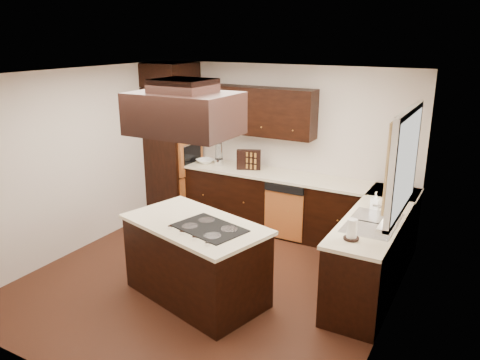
# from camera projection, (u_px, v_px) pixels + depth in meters

# --- Properties ---
(floor) EXTENTS (4.20, 4.20, 0.02)m
(floor) POSITION_uv_depth(u_px,v_px,m) (210.00, 280.00, 5.82)
(floor) COLOR #532A19
(floor) RESTS_ON ground
(ceiling) EXTENTS (4.20, 4.20, 0.02)m
(ceiling) POSITION_uv_depth(u_px,v_px,m) (205.00, 73.00, 5.06)
(ceiling) COLOR silver
(ceiling) RESTS_ON ground
(wall_back) EXTENTS (4.20, 0.02, 2.50)m
(wall_back) POSITION_uv_depth(u_px,v_px,m) (282.00, 147.00, 7.20)
(wall_back) COLOR beige
(wall_back) RESTS_ON ground
(wall_front) EXTENTS (4.20, 0.02, 2.50)m
(wall_front) POSITION_uv_depth(u_px,v_px,m) (62.00, 256.00, 3.68)
(wall_front) COLOR beige
(wall_front) RESTS_ON ground
(wall_left) EXTENTS (0.02, 4.20, 2.50)m
(wall_left) POSITION_uv_depth(u_px,v_px,m) (78.00, 161.00, 6.42)
(wall_left) COLOR beige
(wall_left) RESTS_ON ground
(wall_right) EXTENTS (0.02, 4.20, 2.50)m
(wall_right) POSITION_uv_depth(u_px,v_px,m) (393.00, 217.00, 4.46)
(wall_right) COLOR beige
(wall_right) RESTS_ON ground
(oven_column) EXTENTS (0.65, 0.75, 2.12)m
(oven_column) POSITION_uv_depth(u_px,v_px,m) (174.00, 151.00, 7.74)
(oven_column) COLOR black
(oven_column) RESTS_ON floor
(wall_oven_face) EXTENTS (0.05, 0.62, 0.78)m
(wall_oven_face) POSITION_uv_depth(u_px,v_px,m) (191.00, 150.00, 7.56)
(wall_oven_face) COLOR #C4682E
(wall_oven_face) RESTS_ON oven_column
(base_cabinets_back) EXTENTS (2.93, 0.60, 0.88)m
(base_cabinets_back) POSITION_uv_depth(u_px,v_px,m) (274.00, 203.00, 7.17)
(base_cabinets_back) COLOR black
(base_cabinets_back) RESTS_ON floor
(base_cabinets_right) EXTENTS (0.60, 2.40, 0.88)m
(base_cabinets_right) POSITION_uv_depth(u_px,v_px,m) (376.00, 250.00, 5.60)
(base_cabinets_right) COLOR black
(base_cabinets_right) RESTS_ON floor
(countertop_back) EXTENTS (2.93, 0.63, 0.04)m
(countertop_back) POSITION_uv_depth(u_px,v_px,m) (274.00, 175.00, 7.02)
(countertop_back) COLOR #F8EBC5
(countertop_back) RESTS_ON base_cabinets_back
(countertop_right) EXTENTS (0.63, 2.40, 0.04)m
(countertop_right) POSITION_uv_depth(u_px,v_px,m) (378.00, 215.00, 5.47)
(countertop_right) COLOR #F8EBC5
(countertop_right) RESTS_ON base_cabinets_right
(upper_cabinets) EXTENTS (2.00, 0.34, 0.72)m
(upper_cabinets) POSITION_uv_depth(u_px,v_px,m) (252.00, 111.00, 7.08)
(upper_cabinets) COLOR black
(upper_cabinets) RESTS_ON wall_back
(dishwasher_front) EXTENTS (0.60, 0.05, 0.72)m
(dishwasher_front) POSITION_uv_depth(u_px,v_px,m) (284.00, 215.00, 6.80)
(dishwasher_front) COLOR #C4682E
(dishwasher_front) RESTS_ON floor
(window_frame) EXTENTS (0.06, 1.32, 1.12)m
(window_frame) POSITION_uv_depth(u_px,v_px,m) (404.00, 163.00, 4.82)
(window_frame) COLOR white
(window_frame) RESTS_ON wall_right
(window_pane) EXTENTS (0.00, 1.20, 1.00)m
(window_pane) POSITION_uv_depth(u_px,v_px,m) (407.00, 163.00, 4.81)
(window_pane) COLOR white
(window_pane) RESTS_ON wall_right
(curtain_left) EXTENTS (0.02, 0.34, 0.90)m
(curtain_left) POSITION_uv_depth(u_px,v_px,m) (390.00, 167.00, 4.48)
(curtain_left) COLOR beige
(curtain_left) RESTS_ON wall_right
(curtain_right) EXTENTS (0.02, 0.34, 0.90)m
(curtain_right) POSITION_uv_depth(u_px,v_px,m) (406.00, 149.00, 5.18)
(curtain_right) COLOR beige
(curtain_right) RESTS_ON wall_right
(sink_rim) EXTENTS (0.52, 0.84, 0.01)m
(sink_rim) POSITION_uv_depth(u_px,v_px,m) (372.00, 223.00, 5.16)
(sink_rim) COLOR silver
(sink_rim) RESTS_ON countertop_right
(island) EXTENTS (1.75, 1.24, 0.88)m
(island) POSITION_uv_depth(u_px,v_px,m) (196.00, 262.00, 5.33)
(island) COLOR black
(island) RESTS_ON floor
(island_top) EXTENTS (1.82, 1.31, 0.04)m
(island_top) POSITION_uv_depth(u_px,v_px,m) (195.00, 224.00, 5.19)
(island_top) COLOR #F8EBC5
(island_top) RESTS_ON island
(cooktop) EXTENTS (0.85, 0.67, 0.01)m
(cooktop) POSITION_uv_depth(u_px,v_px,m) (209.00, 228.00, 5.02)
(cooktop) COLOR black
(cooktop) RESTS_ON island_top
(range_hood) EXTENTS (1.05, 0.72, 0.42)m
(range_hood) POSITION_uv_depth(u_px,v_px,m) (184.00, 114.00, 4.66)
(range_hood) COLOR black
(range_hood) RESTS_ON ceiling
(hood_duct) EXTENTS (0.55, 0.50, 0.13)m
(hood_duct) POSITION_uv_depth(u_px,v_px,m) (183.00, 86.00, 4.58)
(hood_duct) COLOR black
(hood_duct) RESTS_ON ceiling
(blender_base) EXTENTS (0.15, 0.15, 0.10)m
(blender_base) POSITION_uv_depth(u_px,v_px,m) (219.00, 162.00, 7.44)
(blender_base) COLOR silver
(blender_base) RESTS_ON countertop_back
(blender_pitcher) EXTENTS (0.13, 0.13, 0.26)m
(blender_pitcher) POSITION_uv_depth(u_px,v_px,m) (219.00, 151.00, 7.39)
(blender_pitcher) COLOR silver
(blender_pitcher) RESTS_ON blender_base
(spice_rack) EXTENTS (0.37, 0.24, 0.31)m
(spice_rack) POSITION_uv_depth(u_px,v_px,m) (249.00, 160.00, 7.18)
(spice_rack) COLOR black
(spice_rack) RESTS_ON countertop_back
(mixing_bowl) EXTENTS (0.34, 0.34, 0.07)m
(mixing_bowl) POSITION_uv_depth(u_px,v_px,m) (205.00, 161.00, 7.56)
(mixing_bowl) COLOR white
(mixing_bowl) RESTS_ON countertop_back
(soap_bottle) EXTENTS (0.10, 0.10, 0.21)m
(soap_bottle) POSITION_uv_depth(u_px,v_px,m) (375.00, 201.00, 5.55)
(soap_bottle) COLOR white
(soap_bottle) RESTS_ON countertop_right
(paper_towel) EXTENTS (0.12, 0.12, 0.22)m
(paper_towel) POSITION_uv_depth(u_px,v_px,m) (352.00, 230.00, 4.72)
(paper_towel) COLOR white
(paper_towel) RESTS_ON countertop_right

